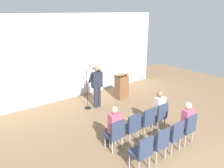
# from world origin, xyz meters

# --- Properties ---
(rear_partition) EXTENTS (9.62, 0.14, 3.67)m
(rear_partition) POSITION_xyz_m (0.04, 6.51, 1.89)
(rear_partition) COLOR silver
(rear_partition) RESTS_ON ground
(speaker) EXTENTS (0.52, 0.69, 1.73)m
(speaker) POSITION_xyz_m (0.32, 4.89, 1.01)
(speaker) COLOR #232838
(speaker) RESTS_ON ground
(mic_stand) EXTENTS (0.28, 0.28, 1.55)m
(mic_stand) POSITION_xyz_m (-0.06, 5.01, 0.34)
(mic_stand) COLOR black
(mic_stand) RESTS_ON ground
(lectern) EXTENTS (0.60, 0.48, 1.16)m
(lectern) POSITION_xyz_m (1.72, 5.00, 0.55)
(lectern) COLOR brown
(lectern) RESTS_ON ground
(chair_r0_c0) EXTENTS (0.46, 0.44, 0.94)m
(chair_r0_c0) POSITION_xyz_m (-0.93, 2.14, 0.53)
(chair_r0_c0) COLOR #99999E
(chair_r0_c0) RESTS_ON ground
(audience_r0_c0) EXTENTS (0.36, 0.39, 1.32)m
(audience_r0_c0) POSITION_xyz_m (-0.93, 2.22, 0.74)
(audience_r0_c0) COLOR #2D2D33
(audience_r0_c0) RESTS_ON ground
(chair_r0_c1) EXTENTS (0.46, 0.44, 0.94)m
(chair_r0_c1) POSITION_xyz_m (-0.31, 2.14, 0.53)
(chair_r0_c1) COLOR #99999E
(chair_r0_c1) RESTS_ON ground
(chair_r0_c2) EXTENTS (0.46, 0.44, 0.94)m
(chair_r0_c2) POSITION_xyz_m (0.31, 2.14, 0.53)
(chair_r0_c2) COLOR #99999E
(chair_r0_c2) RESTS_ON ground
(chair_r0_c3) EXTENTS (0.46, 0.44, 0.94)m
(chair_r0_c3) POSITION_xyz_m (0.93, 2.14, 0.53)
(chair_r0_c3) COLOR #99999E
(chair_r0_c3) RESTS_ON ground
(audience_r0_c3) EXTENTS (0.36, 0.39, 1.34)m
(audience_r0_c3) POSITION_xyz_m (0.93, 2.22, 0.74)
(audience_r0_c3) COLOR #2D2D33
(audience_r0_c3) RESTS_ON ground
(chair_r1_c0) EXTENTS (0.46, 0.44, 0.94)m
(chair_r1_c0) POSITION_xyz_m (-0.93, 1.10, 0.53)
(chair_r1_c0) COLOR #99999E
(chair_r1_c0) RESTS_ON ground
(chair_r1_c1) EXTENTS (0.46, 0.44, 0.94)m
(chair_r1_c1) POSITION_xyz_m (-0.31, 1.10, 0.53)
(chair_r1_c1) COLOR #99999E
(chair_r1_c1) RESTS_ON ground
(chair_r1_c2) EXTENTS (0.46, 0.44, 0.94)m
(chair_r1_c2) POSITION_xyz_m (0.31, 1.10, 0.53)
(chair_r1_c2) COLOR #99999E
(chair_r1_c2) RESTS_ON ground
(chair_r1_c3) EXTENTS (0.46, 0.44, 0.94)m
(chair_r1_c3) POSITION_xyz_m (0.93, 1.10, 0.53)
(chair_r1_c3) COLOR #99999E
(chair_r1_c3) RESTS_ON ground
(audience_r1_c3) EXTENTS (0.36, 0.39, 1.31)m
(audience_r1_c3) POSITION_xyz_m (0.93, 1.18, 0.73)
(audience_r1_c3) COLOR #2D2D33
(audience_r1_c3) RESTS_ON ground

